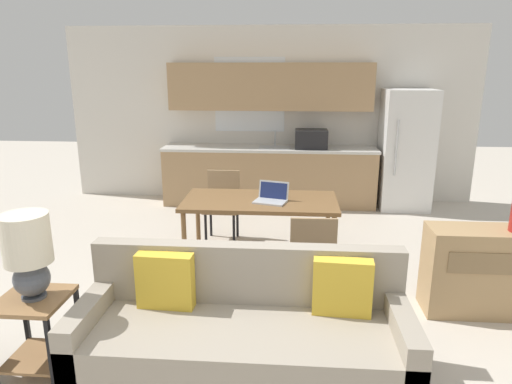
{
  "coord_description": "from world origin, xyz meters",
  "views": [
    {
      "loc": [
        0.33,
        -2.63,
        2.09
      ],
      "look_at": [
        0.01,
        1.5,
        0.95
      ],
      "focal_mm": 32.0,
      "sensor_mm": 36.0,
      "label": 1
    }
  ],
  "objects": [
    {
      "name": "dining_table",
      "position": [
        0.02,
        1.95,
        0.68
      ],
      "size": [
        1.61,
        0.81,
        0.74
      ],
      "color": "brown",
      "rests_on": "ground_plane"
    },
    {
      "name": "table_lamp",
      "position": [
        -1.39,
        0.03,
        0.92
      ],
      "size": [
        0.31,
        0.31,
        0.59
      ],
      "color": "#4C515B",
      "rests_on": "side_table"
    },
    {
      "name": "dining_chair_near_right",
      "position": [
        0.54,
        1.17,
        0.48
      ],
      "size": [
        0.43,
        0.43,
        0.86
      ],
      "rotation": [
        0.0,
        0.0,
        3.17
      ],
      "color": "#997A56",
      "rests_on": "ground_plane"
    },
    {
      "name": "wall_back",
      "position": [
        -0.0,
        4.63,
        1.35
      ],
      "size": [
        6.4,
        0.07,
        2.7
      ],
      "color": "silver",
      "rests_on": "ground_plane"
    },
    {
      "name": "laptop",
      "position": [
        0.14,
        1.9,
        0.79
      ],
      "size": [
        0.38,
        0.33,
        0.2
      ],
      "rotation": [
        0.0,
        0.0,
        -0.28
      ],
      "color": "#B7BABC",
      "rests_on": "dining_table"
    },
    {
      "name": "ground_plane",
      "position": [
        0.0,
        0.0,
        0.0
      ],
      "size": [
        20.0,
        20.0,
        0.0
      ],
      "primitive_type": "plane",
      "color": "beige"
    },
    {
      "name": "couch",
      "position": [
        0.03,
        0.11,
        0.35
      ],
      "size": [
        2.21,
        0.8,
        0.88
      ],
      "color": "#3D2D1E",
      "rests_on": "ground_plane"
    },
    {
      "name": "kitchen_counter",
      "position": [
        0.01,
        4.33,
        0.84
      ],
      "size": [
        3.27,
        0.65,
        2.15
      ],
      "color": "tan",
      "rests_on": "ground_plane"
    },
    {
      "name": "dining_chair_far_left",
      "position": [
        -0.5,
        2.69,
        0.48
      ],
      "size": [
        0.42,
        0.42,
        0.86
      ],
      "rotation": [
        0.0,
        0.0,
        -0.01
      ],
      "color": "#997A56",
      "rests_on": "ground_plane"
    },
    {
      "name": "side_table",
      "position": [
        -1.4,
        0.02,
        0.39
      ],
      "size": [
        0.45,
        0.45,
        0.58
      ],
      "color": "olive",
      "rests_on": "ground_plane"
    },
    {
      "name": "refrigerator",
      "position": [
        2.04,
        4.24,
        0.89
      ],
      "size": [
        0.72,
        0.7,
        1.78
      ],
      "color": "white",
      "rests_on": "ground_plane"
    },
    {
      "name": "credenza",
      "position": [
        2.09,
        1.12,
        0.39
      ],
      "size": [
        1.14,
        0.39,
        0.77
      ],
      "color": "tan",
      "rests_on": "ground_plane"
    }
  ]
}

